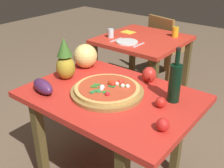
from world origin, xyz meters
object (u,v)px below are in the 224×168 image
object	(u,v)px
display_table	(111,107)
fork_utensil	(116,40)
drinking_glass_water	(111,33)
melon	(85,56)
bell_pepper	(149,75)
eggplant	(43,86)
background_table	(142,48)
wine_bottle	(175,82)
tomato_near_board	(161,102)
knife_utensil	(139,45)
napkin_folded	(128,32)
pizza_board	(107,92)
pizza	(108,88)
dining_chair	(165,45)
drinking_glass_juice	(175,32)
tomato_beside_pepper	(163,125)
dinner_plate	(127,42)
pineapple_left	(65,61)

from	to	relation	value
display_table	fork_utensil	bearing A→B (deg)	125.88
drinking_glass_water	melon	bearing A→B (deg)	-65.51
bell_pepper	eggplant	size ratio (longest dim) A/B	0.55
display_table	background_table	bearing A→B (deg)	113.23
drinking_glass_water	wine_bottle	bearing A→B (deg)	-35.63
tomato_near_board	knife_utensil	xyz separation A→B (m)	(-0.74, 0.90, -0.03)
knife_utensil	napkin_folded	world-z (taller)	knife_utensil
fork_utensil	pizza_board	bearing A→B (deg)	-54.49
bell_pepper	tomato_near_board	bearing A→B (deg)	-47.62
pizza	tomato_near_board	world-z (taller)	pizza
dining_chair	tomato_near_board	distance (m)	2.03
eggplant	drinking_glass_water	bearing A→B (deg)	108.74
drinking_glass_juice	tomato_near_board	bearing A→B (deg)	-66.74
drinking_glass_juice	knife_utensil	xyz separation A→B (m)	(-0.14, -0.49, -0.05)
dining_chair	eggplant	bearing A→B (deg)	110.54
pizza_board	tomato_beside_pepper	size ratio (longest dim) A/B	6.66
knife_utensil	eggplant	bearing A→B (deg)	-86.65
dinner_plate	knife_utensil	xyz separation A→B (m)	(0.14, 0.00, -0.00)
dinner_plate	tomato_beside_pepper	bearing A→B (deg)	-47.54
pizza	napkin_folded	distance (m)	1.47
background_table	bell_pepper	world-z (taller)	bell_pepper
dining_chair	drinking_glass_water	size ratio (longest dim) A/B	9.00
napkin_folded	drinking_glass_water	bearing A→B (deg)	-95.91
wine_bottle	eggplant	size ratio (longest dim) A/B	1.73
knife_utensil	napkin_folded	size ratio (longest dim) A/B	1.29
melon	bell_pepper	world-z (taller)	melon
wine_bottle	knife_utensil	world-z (taller)	wine_bottle
eggplant	background_table	bearing A→B (deg)	95.84
eggplant	drinking_glass_juice	world-z (taller)	drinking_glass_juice
dining_chair	wine_bottle	size ratio (longest dim) A/B	2.46
pizza_board	drinking_glass_water	bearing A→B (deg)	127.34
dinner_plate	fork_utensil	size ratio (longest dim) A/B	1.22
drinking_glass_juice	napkin_folded	distance (m)	0.53
dining_chair	pizza	bearing A→B (deg)	121.40
melon	fork_utensil	world-z (taller)	melon
display_table	background_table	world-z (taller)	same
bell_pepper	drinking_glass_juice	world-z (taller)	same
bell_pepper	tomato_near_board	distance (m)	0.36
display_table	pizza	world-z (taller)	pizza
tomato_near_board	wine_bottle	bearing A→B (deg)	78.48
wine_bottle	pineapple_left	bearing A→B (deg)	-166.42
pizza	melon	size ratio (longest dim) A/B	2.26
dining_chair	drinking_glass_water	world-z (taller)	dining_chair
eggplant	tomato_beside_pepper	world-z (taller)	eggplant
melon	eggplant	xyz separation A→B (m)	(0.08, -0.49, -0.05)
wine_bottle	dinner_plate	bearing A→B (deg)	139.20
pizza	melon	world-z (taller)	melon
tomato_near_board	knife_utensil	size ratio (longest dim) A/B	0.36
pizza_board	tomato_near_board	bearing A→B (deg)	10.22
eggplant	knife_utensil	xyz separation A→B (m)	(-0.04, 1.21, -0.04)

